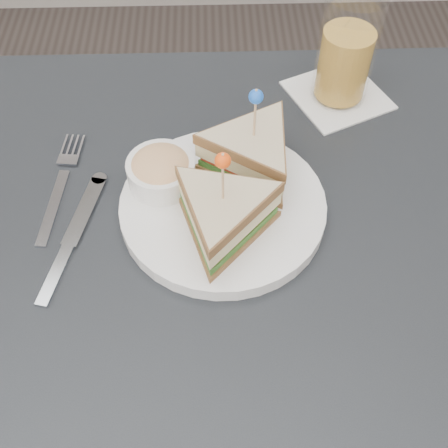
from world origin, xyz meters
The scene contains 6 objects.
ground_plane centered at (0.00, 0.00, 0.00)m, with size 3.50×3.50×0.00m, color #3F3833.
table centered at (0.00, 0.00, 0.67)m, with size 0.80×0.80×0.75m.
plate_meal centered at (0.02, 0.07, 0.79)m, with size 0.32×0.32×0.15m.
cutlery_fork centered at (-0.20, 0.12, 0.75)m, with size 0.04×0.19×0.01m.
cutlery_knife centered at (-0.18, 0.03, 0.75)m, with size 0.07×0.20×0.01m.
drink_set centered at (0.19, 0.29, 0.82)m, with size 0.17×0.17×0.17m.
Camera 1 is at (-0.00, -0.38, 1.31)m, focal length 45.00 mm.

